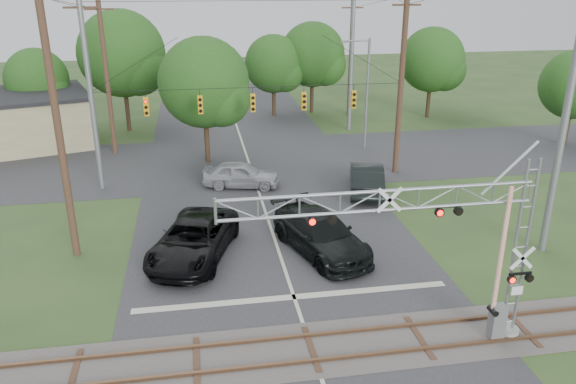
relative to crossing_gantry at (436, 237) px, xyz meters
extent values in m
cube|color=#2C2C2F|center=(-4.08, 8.36, -4.22)|extent=(14.00, 90.00, 0.02)
cube|color=#2C2C2F|center=(-4.08, 22.36, -4.22)|extent=(90.00, 12.00, 0.02)
cube|color=#463F3C|center=(-4.08, 0.36, -4.21)|extent=(90.00, 3.20, 0.05)
cube|color=brown|center=(-4.08, -0.36, -4.14)|extent=(90.00, 0.12, 0.14)
cube|color=brown|center=(-4.08, 1.08, -4.14)|extent=(90.00, 0.12, 0.14)
cylinder|color=gray|center=(3.16, 0.06, -4.09)|extent=(0.85, 0.85, 0.28)
cube|color=silver|center=(3.11, -0.23, -2.21)|extent=(0.42, 0.03, 0.33)
cube|color=slate|center=(2.60, -0.13, -3.53)|extent=(0.52, 0.42, 1.41)
cube|color=#EB3B0D|center=(2.36, -0.13, -0.66)|extent=(0.13, 0.08, 4.70)
cylinder|color=gray|center=(-13.58, 18.36, 1.52)|extent=(0.32, 0.32, 11.50)
cylinder|color=#3C281B|center=(5.42, 18.36, 1.52)|extent=(0.36, 0.36, 11.50)
cylinder|color=black|center=(-4.08, 18.36, 1.75)|extent=(19.00, 0.03, 0.03)
cube|color=orange|center=(-10.48, 18.36, 0.80)|extent=(0.30, 0.30, 1.10)
cube|color=orange|center=(-7.28, 18.36, 0.80)|extent=(0.30, 0.30, 1.10)
cube|color=orange|center=(-4.08, 18.36, 0.80)|extent=(0.30, 0.30, 1.10)
cube|color=orange|center=(-0.88, 18.36, 0.80)|extent=(0.30, 0.30, 1.10)
cube|color=orange|center=(2.32, 18.36, 0.80)|extent=(0.30, 0.30, 1.10)
imported|color=black|center=(-8.05, 8.15, -3.32)|extent=(4.92, 7.14, 1.81)
imported|color=black|center=(-2.11, 7.73, -3.31)|extent=(4.46, 6.85, 1.85)
imported|color=#9C9DA3|center=(-5.02, 17.24, -3.42)|extent=(5.05, 2.92, 1.62)
imported|color=black|center=(2.38, 15.05, -3.32)|extent=(3.27, 5.82, 1.82)
cylinder|color=gray|center=(4.99, 24.00, -0.12)|extent=(0.18, 0.18, 8.22)
cylinder|color=gray|center=(4.08, 24.00, 3.81)|extent=(1.83, 0.11, 0.11)
cube|color=slate|center=(3.16, 24.00, 3.76)|extent=(0.55, 0.23, 0.14)
cylinder|color=#3C281B|center=(-13.67, 26.00, 1.24)|extent=(0.34, 0.34, 10.93)
cube|color=#3C281B|center=(-13.67, 26.00, 6.00)|extent=(2.00, 0.12, 0.12)
cylinder|color=gray|center=(5.33, 29.69, 2.48)|extent=(0.34, 0.34, 13.43)
cylinder|color=#3C281B|center=(-13.55, 9.37, 1.89)|extent=(0.34, 0.34, 12.25)
cylinder|color=gray|center=(8.44, 6.12, 2.70)|extent=(0.34, 0.34, 13.87)
cylinder|color=#3C281B|center=(6.86, 35.34, 0.98)|extent=(0.34, 0.34, 10.42)
cube|color=#3C281B|center=(6.86, 35.34, 5.49)|extent=(2.00, 0.12, 0.12)
cylinder|color=#352618|center=(-20.09, 32.58, -2.61)|extent=(0.36, 0.36, 3.23)
sphere|color=#244E16|center=(-20.09, 32.58, 0.33)|extent=(5.00, 5.00, 5.00)
cylinder|color=#352618|center=(-13.25, 32.61, -1.94)|extent=(0.36, 0.36, 4.58)
sphere|color=#244E16|center=(-13.25, 32.61, 2.22)|extent=(7.08, 7.08, 7.08)
cylinder|color=#352618|center=(-6.92, 22.70, -2.24)|extent=(0.36, 0.36, 3.98)
sphere|color=#244E16|center=(-6.92, 22.70, 1.38)|extent=(6.16, 6.16, 6.16)
cylinder|color=#352618|center=(-0.25, 35.99, -2.51)|extent=(0.36, 0.36, 3.44)
sphere|color=#244E16|center=(-0.25, 35.99, 0.61)|extent=(5.31, 5.31, 5.31)
cylinder|color=#352618|center=(3.55, 36.77, -2.28)|extent=(0.36, 0.36, 3.90)
sphere|color=#244E16|center=(3.55, 36.77, 1.27)|extent=(6.03, 6.03, 6.03)
cylinder|color=#352618|center=(13.80, 32.99, -2.35)|extent=(0.36, 0.36, 3.76)
sphere|color=#244E16|center=(13.80, 32.99, 1.07)|extent=(5.81, 5.81, 5.81)
cylinder|color=#352618|center=(20.71, 22.38, -2.56)|extent=(0.36, 0.36, 3.34)
sphere|color=#244E16|center=(20.71, 22.38, 0.48)|extent=(5.17, 5.17, 5.17)
camera|label=1|loc=(-7.64, -15.72, 8.03)|focal=35.00mm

